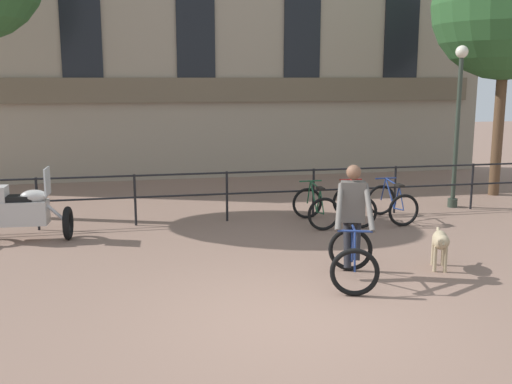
# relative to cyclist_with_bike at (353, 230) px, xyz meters

# --- Properties ---
(ground_plane) EXTENTS (60.00, 60.00, 0.00)m
(ground_plane) POSITION_rel_cyclist_with_bike_xyz_m (-1.23, -1.16, -0.76)
(ground_plane) COLOR #846656
(canal_railing) EXTENTS (15.05, 0.05, 1.05)m
(canal_railing) POSITION_rel_cyclist_with_bike_xyz_m (-1.23, 4.04, -0.05)
(canal_railing) COLOR black
(canal_railing) RESTS_ON ground_plane
(building_facade) EXTENTS (18.00, 0.72, 8.84)m
(building_facade) POSITION_rel_cyclist_with_bike_xyz_m (-1.23, 9.83, 3.64)
(building_facade) COLOR gray
(building_facade) RESTS_ON ground_plane
(cyclist_with_bike) EXTENTS (1.00, 1.32, 1.70)m
(cyclist_with_bike) POSITION_rel_cyclist_with_bike_xyz_m (0.00, 0.00, 0.00)
(cyclist_with_bike) COLOR black
(cyclist_with_bike) RESTS_ON ground_plane
(dog) EXTENTS (0.48, 0.91, 0.64)m
(dog) POSITION_rel_cyclist_with_bike_xyz_m (1.50, 0.14, -0.31)
(dog) COLOR tan
(dog) RESTS_ON ground_plane
(parked_motorcycle) EXTENTS (1.68, 0.73, 1.35)m
(parked_motorcycle) POSITION_rel_cyclist_with_bike_xyz_m (-5.11, 3.26, -0.20)
(parked_motorcycle) COLOR black
(parked_motorcycle) RESTS_ON ground_plane
(parked_bicycle_near_lamp) EXTENTS (0.68, 1.12, 0.86)m
(parked_bicycle_near_lamp) POSITION_rel_cyclist_with_bike_xyz_m (0.49, 3.38, -0.41)
(parked_bicycle_near_lamp) COLOR black
(parked_bicycle_near_lamp) RESTS_ON ground_plane
(parked_bicycle_mid_left) EXTENTS (0.77, 1.17, 0.86)m
(parked_bicycle_mid_left) POSITION_rel_cyclist_with_bike_xyz_m (1.33, 3.38, -0.41)
(parked_bicycle_mid_left) COLOR black
(parked_bicycle_mid_left) RESTS_ON ground_plane
(parked_bicycle_mid_right) EXTENTS (0.69, 1.13, 0.86)m
(parked_bicycle_mid_right) POSITION_rel_cyclist_with_bike_xyz_m (2.17, 3.38, -0.41)
(parked_bicycle_mid_right) COLOR black
(parked_bicycle_mid_right) RESTS_ON ground_plane
(street_lamp) EXTENTS (0.28, 0.28, 3.65)m
(street_lamp) POSITION_rel_cyclist_with_bike_xyz_m (4.11, 4.32, 1.31)
(street_lamp) COLOR #2D382D
(street_lamp) RESTS_ON ground_plane
(tree_canalside_right) EXTENTS (3.60, 3.60, 6.48)m
(tree_canalside_right) POSITION_rel_cyclist_with_bike_xyz_m (5.91, 5.47, 3.90)
(tree_canalside_right) COLOR brown
(tree_canalside_right) RESTS_ON ground_plane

